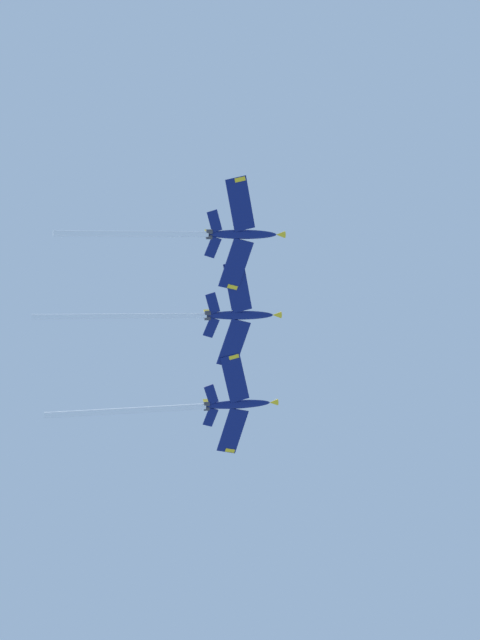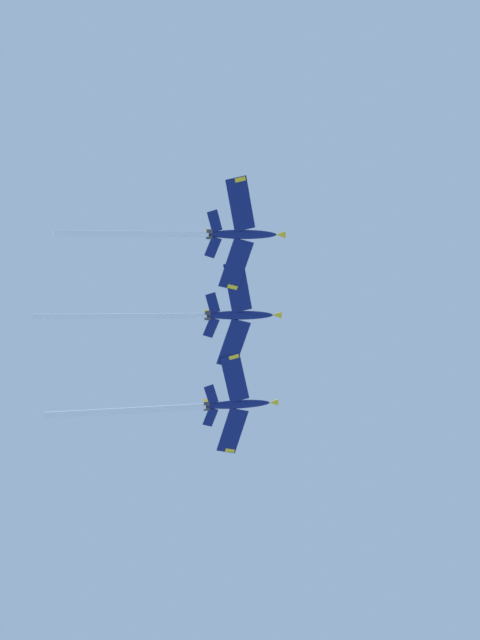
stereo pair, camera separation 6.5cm
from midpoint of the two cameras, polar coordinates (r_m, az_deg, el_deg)
jet_inner_left at (r=163.96m, az=-2.97°, el=-5.48°), size 40.52×19.69×10.06m
jet_centre at (r=157.51m, az=-2.46°, el=0.29°), size 41.84×19.81×10.20m
jet_inner_right at (r=152.56m, az=-2.22°, el=5.42°), size 37.63×19.81×10.39m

